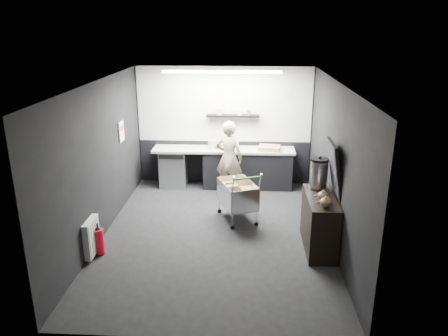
{
  "coord_description": "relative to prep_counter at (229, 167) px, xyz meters",
  "views": [
    {
      "loc": [
        0.52,
        -7.05,
        3.63
      ],
      "look_at": [
        0.12,
        0.4,
        1.12
      ],
      "focal_mm": 35.0,
      "sensor_mm": 36.0,
      "label": 1
    }
  ],
  "objects": [
    {
      "name": "poster_red_band",
      "position": [
        -2.11,
        -1.12,
        1.16
      ],
      "size": [
        0.02,
        0.22,
        0.1
      ],
      "primitive_type": "cube",
      "color": "red",
      "rests_on": "poster"
    },
    {
      "name": "poster",
      "position": [
        -2.12,
        -1.12,
        1.09
      ],
      "size": [
        0.02,
        0.3,
        0.4
      ],
      "primitive_type": "cube",
      "color": "white",
      "rests_on": "wall_left"
    },
    {
      "name": "floor",
      "position": [
        -0.14,
        -2.42,
        -0.46
      ],
      "size": [
        5.5,
        5.5,
        0.0
      ],
      "primitive_type": "plane",
      "color": "black",
      "rests_on": "ground"
    },
    {
      "name": "wall_left",
      "position": [
        -2.14,
        -2.42,
        0.89
      ],
      "size": [
        0.0,
        5.5,
        5.5
      ],
      "primitive_type": "plane",
      "rotation": [
        1.57,
        0.0,
        1.57
      ],
      "color": "black",
      "rests_on": "floor"
    },
    {
      "name": "wall_clock",
      "position": [
        1.26,
        0.3,
        1.69
      ],
      "size": [
        0.2,
        0.03,
        0.2
      ],
      "primitive_type": "cylinder",
      "rotation": [
        1.57,
        0.0,
        0.0
      ],
      "color": "silver",
      "rests_on": "wall_back"
    },
    {
      "name": "wall_right",
      "position": [
        1.86,
        -2.42,
        0.89
      ],
      "size": [
        0.0,
        5.5,
        5.5
      ],
      "primitive_type": "plane",
      "rotation": [
        1.57,
        0.0,
        -1.57
      ],
      "color": "black",
      "rests_on": "floor"
    },
    {
      "name": "pink_tub",
      "position": [
        -0.39,
        0.0,
        0.54
      ],
      "size": [
        0.2,
        0.2,
        0.2
      ],
      "primitive_type": "cylinder",
      "color": "beige",
      "rests_on": "prep_counter"
    },
    {
      "name": "shopping_cart",
      "position": [
        0.22,
        -1.78,
        0.03
      ],
      "size": [
        0.87,
        1.12,
        1.02
      ],
      "color": "silver",
      "rests_on": "floor"
    },
    {
      "name": "sideboard",
      "position": [
        1.63,
        -2.79,
        0.13
      ],
      "size": [
        0.52,
        1.23,
        1.84
      ],
      "color": "black",
      "rests_on": "floor"
    },
    {
      "name": "prep_counter",
      "position": [
        0.0,
        0.0,
        0.0
      ],
      "size": [
        3.2,
        0.61,
        0.9
      ],
      "color": "black",
      "rests_on": "floor"
    },
    {
      "name": "wall_back",
      "position": [
        -0.14,
        0.33,
        0.89
      ],
      "size": [
        5.5,
        0.0,
        5.5
      ],
      "primitive_type": "plane",
      "rotation": [
        1.57,
        0.0,
        0.0
      ],
      "color": "black",
      "rests_on": "floor"
    },
    {
      "name": "person",
      "position": [
        0.01,
        -0.45,
        0.37
      ],
      "size": [
        0.68,
        0.54,
        1.65
      ],
      "primitive_type": "imported",
      "rotation": [
        0.0,
        0.0,
        2.88
      ],
      "color": "beige",
      "rests_on": "floor"
    },
    {
      "name": "ceiling_strip",
      "position": [
        -0.14,
        -0.57,
        2.21
      ],
      "size": [
        2.4,
        0.2,
        0.04
      ],
      "primitive_type": "cube",
      "color": "white",
      "rests_on": "ceiling"
    },
    {
      "name": "ceiling",
      "position": [
        -0.14,
        -2.42,
        2.24
      ],
      "size": [
        5.5,
        5.5,
        0.0
      ],
      "primitive_type": "plane",
      "rotation": [
        3.14,
        0.0,
        0.0
      ],
      "color": "silver",
      "rests_on": "wall_back"
    },
    {
      "name": "fire_extinguisher",
      "position": [
        -1.99,
        -3.25,
        -0.2
      ],
      "size": [
        0.16,
        0.16,
        0.53
      ],
      "color": "red",
      "rests_on": "floor"
    },
    {
      "name": "cardboard_box",
      "position": [
        0.89,
        -0.05,
        0.49
      ],
      "size": [
        0.52,
        0.42,
        0.09
      ],
      "primitive_type": "cube",
      "rotation": [
        0.0,
        0.0,
        -0.13
      ],
      "color": "#9E8454",
      "rests_on": "prep_counter"
    },
    {
      "name": "white_container",
      "position": [
        -0.16,
        -0.05,
        0.53
      ],
      "size": [
        0.22,
        0.18,
        0.17
      ],
      "primitive_type": "cube",
      "rotation": [
        0.0,
        0.0,
        -0.14
      ],
      "color": "silver",
      "rests_on": "prep_counter"
    },
    {
      "name": "floating_shelf",
      "position": [
        0.06,
        0.2,
        1.16
      ],
      "size": [
        1.2,
        0.22,
        0.04
      ],
      "primitive_type": "cube",
      "color": "black",
      "rests_on": "wall_back"
    },
    {
      "name": "wall_front",
      "position": [
        -0.14,
        -5.17,
        0.89
      ],
      "size": [
        5.5,
        0.0,
        5.5
      ],
      "primitive_type": "plane",
      "rotation": [
        -1.57,
        0.0,
        0.0
      ],
      "color": "black",
      "rests_on": "floor"
    },
    {
      "name": "dado_panel",
      "position": [
        -0.14,
        0.31,
        0.04
      ],
      "size": [
        3.95,
        0.02,
        1.0
      ],
      "primitive_type": "cube",
      "color": "black",
      "rests_on": "wall_back"
    },
    {
      "name": "radiator",
      "position": [
        -2.08,
        -3.32,
        -0.11
      ],
      "size": [
        0.1,
        0.5,
        0.6
      ],
      "primitive_type": "cube",
      "color": "silver",
      "rests_on": "wall_left"
    },
    {
      "name": "kitchen_wall_panel",
      "position": [
        -0.14,
        0.31,
        1.39
      ],
      "size": [
        3.95,
        0.02,
        1.7
      ],
      "primitive_type": "cube",
      "color": "silver",
      "rests_on": "wall_back"
    }
  ]
}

